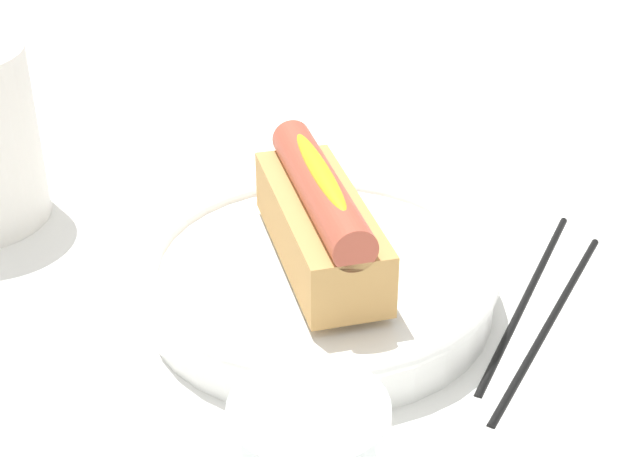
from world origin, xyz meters
TOP-DOWN VIEW (x-y plane):
  - ground_plane at (0.00, 0.00)m, footprint 2.40×2.40m
  - serving_bowl at (0.01, 0.01)m, footprint 0.23×0.23m
  - hotdog_front at (0.01, 0.01)m, footprint 0.16×0.10m
  - chopstick_near at (0.03, -0.12)m, footprint 0.21×0.08m
  - chopstick_far at (-0.00, -0.13)m, footprint 0.20×0.09m

SIDE VIEW (x-z plane):
  - ground_plane at x=0.00m, z-range 0.00..0.00m
  - chopstick_near at x=0.03m, z-range 0.00..0.01m
  - chopstick_far at x=0.00m, z-range 0.00..0.01m
  - serving_bowl at x=0.01m, z-range 0.00..0.04m
  - hotdog_front at x=0.01m, z-range 0.03..0.10m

